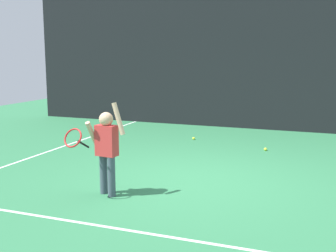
# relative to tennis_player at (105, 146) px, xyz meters

# --- Properties ---
(ground_plane) EXTENTS (20.00, 20.00, 0.00)m
(ground_plane) POSITION_rel_tennis_player_xyz_m (0.97, 1.17, -0.73)
(ground_plane) COLOR #2D7247
(court_line_baseline) EXTENTS (9.00, 0.05, 0.00)m
(court_line_baseline) POSITION_rel_tennis_player_xyz_m (0.97, -1.02, -0.72)
(court_line_baseline) COLOR white
(court_line_baseline) RESTS_ON ground
(court_line_sideline) EXTENTS (0.05, 9.00, 0.00)m
(court_line_sideline) POSITION_rel_tennis_player_xyz_m (-2.49, 2.17, -0.72)
(court_line_sideline) COLOR white
(court_line_sideline) RESTS_ON ground
(back_fence_windscreen) EXTENTS (13.20, 0.08, 3.81)m
(back_fence_windscreen) POSITION_rel_tennis_player_xyz_m (0.97, 6.31, 1.18)
(back_fence_windscreen) COLOR black
(back_fence_windscreen) RESTS_ON ground
(fence_post_0) EXTENTS (0.09, 0.09, 3.96)m
(fence_post_0) POSITION_rel_tennis_player_xyz_m (-5.48, 6.37, 1.25)
(fence_post_0) COLOR slate
(fence_post_0) RESTS_ON ground
(fence_post_1) EXTENTS (0.09, 0.09, 3.96)m
(fence_post_1) POSITION_rel_tennis_player_xyz_m (-2.26, 6.37, 1.25)
(fence_post_1) COLOR slate
(fence_post_1) RESTS_ON ground
(fence_post_2) EXTENTS (0.09, 0.09, 3.96)m
(fence_post_2) POSITION_rel_tennis_player_xyz_m (0.97, 6.37, 1.25)
(fence_post_2) COLOR slate
(fence_post_2) RESTS_ON ground
(tennis_player) EXTENTS (0.76, 0.57, 1.35)m
(tennis_player) POSITION_rel_tennis_player_xyz_m (0.00, 0.00, 0.00)
(tennis_player) COLOR #3F4C59
(tennis_player) RESTS_ON ground
(tennis_ball_1) EXTENTS (0.07, 0.07, 0.07)m
(tennis_ball_1) POSITION_rel_tennis_player_xyz_m (1.71, 3.71, -0.69)
(tennis_ball_1) COLOR #CCE033
(tennis_ball_1) RESTS_ON ground
(tennis_ball_2) EXTENTS (0.07, 0.07, 0.07)m
(tennis_ball_2) POSITION_rel_tennis_player_xyz_m (-0.05, 4.27, -0.69)
(tennis_ball_2) COLOR #CCE033
(tennis_ball_2) RESTS_ON ground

